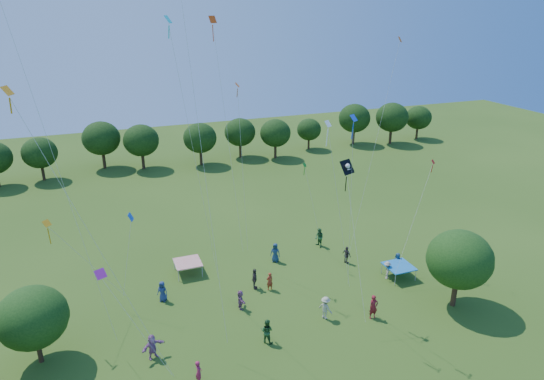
% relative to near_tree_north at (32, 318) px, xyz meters
% --- Properties ---
extents(near_tree_north, '(4.35, 4.35, 5.34)m').
position_rel_near_tree_north_xyz_m(near_tree_north, '(0.00, 0.00, 0.00)').
color(near_tree_north, '#422B19').
rests_on(near_tree_north, ground).
extents(near_tree_east, '(4.83, 4.83, 6.16)m').
position_rel_near_tree_north_xyz_m(near_tree_east, '(29.12, -4.29, 0.60)').
color(near_tree_east, '#422B19').
rests_on(near_tree_east, ground).
extents(treeline, '(88.01, 8.77, 6.77)m').
position_rel_near_tree_north_xyz_m(treeline, '(13.01, 38.28, 0.71)').
color(treeline, '#422B19').
rests_on(treeline, ground).
extents(tent_red_stripe, '(2.20, 2.20, 1.10)m').
position_rel_near_tree_north_xyz_m(tent_red_stripe, '(11.12, 7.57, -2.34)').
color(tent_red_stripe, red).
rests_on(tent_red_stripe, ground).
extents(tent_blue, '(2.20, 2.20, 1.10)m').
position_rel_near_tree_north_xyz_m(tent_blue, '(27.57, 0.66, -2.34)').
color(tent_blue, '#1B6BB3').
rests_on(tent_blue, ground).
extents(crowd_person_0, '(0.94, 0.82, 1.68)m').
position_rel_near_tree_north_xyz_m(crowd_person_0, '(8.44, 4.16, -2.54)').
color(crowd_person_0, navy).
rests_on(crowd_person_0, ground).
extents(crowd_person_1, '(0.71, 0.46, 1.88)m').
position_rel_near_tree_north_xyz_m(crowd_person_1, '(22.51, -3.53, -2.44)').
color(crowd_person_1, maroon).
rests_on(crowd_person_1, ground).
extents(crowd_person_2, '(0.66, 0.99, 1.84)m').
position_rel_near_tree_north_xyz_m(crowd_person_2, '(23.76, 8.05, -2.45)').
color(crowd_person_2, '#245528').
rests_on(crowd_person_2, ground).
extents(crowd_person_3, '(1.01, 1.28, 1.79)m').
position_rel_near_tree_north_xyz_m(crowd_person_3, '(19.21, -2.33, -2.48)').
color(crowd_person_3, '#A4A283').
rests_on(crowd_person_3, ground).
extents(crowd_person_4, '(0.68, 1.03, 1.61)m').
position_rel_near_tree_north_xyz_m(crowd_person_4, '(24.64, 4.32, -2.57)').
color(crowd_person_4, '#3D3331').
rests_on(crowd_person_4, ground).
extents(crowd_person_5, '(0.57, 1.46, 1.55)m').
position_rel_near_tree_north_xyz_m(crowd_person_5, '(13.78, 1.04, -2.60)').
color(crowd_person_5, '#874F76').
rests_on(crowd_person_5, ground).
extents(crowd_person_6, '(1.00, 0.89, 1.78)m').
position_rel_near_tree_north_xyz_m(crowd_person_6, '(18.82, 6.82, -2.48)').
color(crowd_person_6, navy).
rests_on(crowd_person_6, ground).
extents(crowd_person_7, '(0.41, 0.62, 1.62)m').
position_rel_near_tree_north_xyz_m(crowd_person_7, '(9.12, -5.47, -2.57)').
color(crowd_person_7, '#A01D47').
rests_on(crowd_person_7, ground).
extents(crowd_person_8, '(0.98, 0.95, 1.79)m').
position_rel_near_tree_north_xyz_m(crowd_person_8, '(14.29, -3.34, -2.48)').
color(crowd_person_8, '#214E23').
rests_on(crowd_person_8, ground).
extents(crowd_person_9, '(0.93, 1.09, 1.55)m').
position_rel_near_tree_north_xyz_m(crowd_person_9, '(26.56, 0.86, -2.60)').
color(crowd_person_9, '#A39582').
rests_on(crowd_person_9, ground).
extents(crowd_person_10, '(0.76, 1.14, 1.78)m').
position_rel_near_tree_north_xyz_m(crowd_person_10, '(15.66, 3.28, -2.49)').
color(crowd_person_10, '#3B322F').
rests_on(crowd_person_10, ground).
extents(crowd_person_11, '(1.73, 1.14, 1.75)m').
position_rel_near_tree_north_xyz_m(crowd_person_11, '(6.82, -2.18, -2.50)').
color(crowd_person_11, '#945690').
rests_on(crowd_person_11, ground).
extents(crowd_person_12, '(0.45, 0.78, 1.53)m').
position_rel_near_tree_north_xyz_m(crowd_person_12, '(28.24, 1.84, -2.61)').
color(crowd_person_12, navy).
rests_on(crowd_person_12, ground).
extents(crowd_person_13, '(0.63, 0.45, 1.56)m').
position_rel_near_tree_north_xyz_m(crowd_person_13, '(16.74, 2.68, -2.59)').
color(crowd_person_13, maroon).
rests_on(crowd_person_13, ground).
extents(pirate_kite, '(1.18, 4.48, 10.33)m').
position_rel_near_tree_north_xyz_m(pirate_kite, '(20.91, -1.45, 7.60)').
color(pirate_kite, black).
extents(red_high_kite, '(1.60, 4.14, 25.22)m').
position_rel_near_tree_north_xyz_m(red_high_kite, '(10.35, -0.97, 18.11)').
color(red_high_kite, red).
extents(small_kite_0, '(4.71, 2.71, 8.43)m').
position_rel_near_tree_north_xyz_m(small_kite_0, '(29.63, 1.16, 4.21)').
color(small_kite_0, red).
extents(small_kite_1, '(2.16, 0.49, 19.50)m').
position_rel_near_tree_north_xyz_m(small_kite_1, '(14.56, 7.55, 12.89)').
color(small_kite_1, '#FF490D').
extents(small_kite_2, '(4.48, 1.94, 7.55)m').
position_rel_near_tree_north_xyz_m(small_kite_2, '(2.19, 2.36, 3.94)').
color(small_kite_2, orange).
extents(small_kite_3, '(2.63, 1.77, 7.80)m').
position_rel_near_tree_north_xyz_m(small_kite_3, '(21.78, 6.75, 3.92)').
color(small_kite_3, '#1C8518').
extents(small_kite_4, '(1.42, 0.64, 6.51)m').
position_rel_near_tree_north_xyz_m(small_kite_4, '(6.58, 3.81, 3.45)').
color(small_kite_4, blue).
extents(small_kite_5, '(3.44, 1.42, 7.03)m').
position_rel_near_tree_north_xyz_m(small_kite_5, '(4.83, -4.73, 3.76)').
color(small_kite_5, '#951890').
extents(small_kite_6, '(3.47, 1.71, 13.51)m').
position_rel_near_tree_north_xyz_m(small_kite_6, '(19.43, -2.11, 8.14)').
color(small_kite_6, white).
extents(small_kite_7, '(3.27, 3.60, 19.68)m').
position_rel_near_tree_north_xyz_m(small_kite_7, '(10.55, 1.25, 12.33)').
color(small_kite_7, '#0ED7D5').
extents(small_kite_8, '(0.87, 0.53, 14.65)m').
position_rel_near_tree_north_xyz_m(small_kite_8, '(15.98, 7.35, 8.71)').
color(small_kite_8, orange).
extents(small_kite_9, '(4.08, 1.19, 17.91)m').
position_rel_near_tree_north_xyz_m(small_kite_9, '(27.41, 4.51, 10.60)').
color(small_kite_9, '#EA520C').
extents(small_kite_10, '(5.66, 2.49, 17.38)m').
position_rel_near_tree_north_xyz_m(small_kite_10, '(3.70, -7.46, 10.17)').
color(small_kite_10, orange).
extents(small_kite_11, '(3.52, 1.25, 22.71)m').
position_rel_near_tree_north_xyz_m(small_kite_11, '(2.51, -1.99, 13.19)').
color(small_kite_11, green).
extents(small_kite_12, '(2.25, 2.94, 13.96)m').
position_rel_near_tree_north_xyz_m(small_kite_12, '(20.44, -2.73, 8.57)').
color(small_kite_12, blue).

